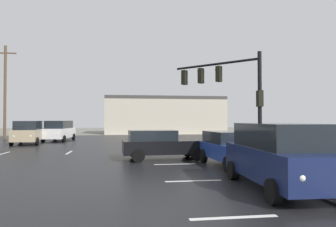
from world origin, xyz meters
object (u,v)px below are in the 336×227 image
at_px(traffic_signal_mast, 229,86).
at_px(utility_pole_distant, 5,91).
at_px(suv_tan, 28,132).
at_px(suv_navy, 280,154).
at_px(sedan_blue, 231,148).
at_px(sedan_black, 161,144).
at_px(suv_white, 59,130).

xyz_separation_m(traffic_signal_mast, utility_pole_distant, (-18.96, 17.42, 1.11)).
relative_size(suv_tan, suv_navy, 1.02).
relative_size(suv_navy, utility_pole_distant, 0.48).
height_order(sedan_blue, suv_tan, suv_tan).
relative_size(sedan_black, utility_pole_distant, 0.46).
xyz_separation_m(suv_tan, suv_white, (1.87, 3.46, 0.00)).
distance_m(suv_white, utility_pole_distant, 8.23).
xyz_separation_m(sedan_blue, utility_pole_distant, (-17.78, 21.12, 4.45)).
bearing_deg(suv_white, traffic_signal_mast, 47.79).
height_order(traffic_signal_mast, suv_white, traffic_signal_mast).
bearing_deg(traffic_signal_mast, sedan_blue, 118.15).
xyz_separation_m(sedan_blue, suv_white, (-11.46, 17.93, 0.24)).
bearing_deg(traffic_signal_mast, suv_white, -2.51).
bearing_deg(suv_white, sedan_blue, 38.74).
height_order(sedan_black, suv_navy, suv_navy).
distance_m(sedan_black, utility_pole_distant, 24.08).
distance_m(traffic_signal_mast, suv_white, 19.29).
bearing_deg(suv_white, suv_tan, -22.26).
bearing_deg(utility_pole_distant, sedan_black, -51.23).
distance_m(traffic_signal_mast, sedan_blue, 5.12).
bearing_deg(suv_navy, utility_pole_distant, -143.57).
bearing_deg(sedan_black, suv_white, 115.49).
bearing_deg(suv_tan, utility_pole_distant, -152.07).
height_order(sedan_blue, suv_white, suv_white).
xyz_separation_m(sedan_black, suv_navy, (2.81, -7.42, 0.24)).
xyz_separation_m(suv_tan, utility_pole_distant, (-4.44, 6.65, 4.21)).
relative_size(sedan_black, suv_tan, 0.93).
xyz_separation_m(sedan_blue, suv_tan, (-13.33, 14.47, 0.24)).
bearing_deg(sedan_blue, suv_navy, -6.17).
relative_size(sedan_blue, suv_white, 0.93).
xyz_separation_m(sedan_black, suv_tan, (-10.38, 11.80, 0.24)).
distance_m(traffic_signal_mast, utility_pole_distant, 25.77).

